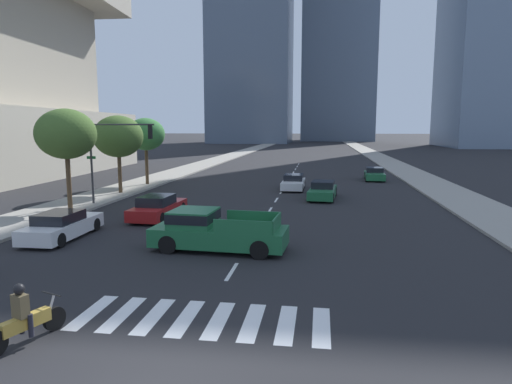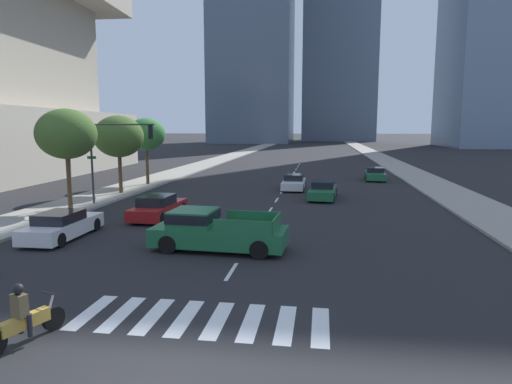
% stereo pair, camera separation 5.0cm
% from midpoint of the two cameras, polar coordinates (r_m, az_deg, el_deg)
% --- Properties ---
extents(sidewalk_east, '(4.00, 260.00, 0.15)m').
position_cam_midpoint_polar(sidewalk_east, '(38.71, 23.01, 0.16)').
color(sidewalk_east, gray).
rests_on(sidewalk_east, ground).
extents(sidewalk_west, '(4.00, 260.00, 0.15)m').
position_cam_midpoint_polar(sidewalk_west, '(40.70, -14.76, 0.91)').
color(sidewalk_west, gray).
rests_on(sidewalk_west, ground).
extents(crosswalk_near, '(6.75, 2.36, 0.01)m').
position_cam_midpoint_polar(crosswalk_near, '(12.44, -6.88, -15.80)').
color(crosswalk_near, silver).
rests_on(crosswalk_near, ground).
extents(lane_divider_center, '(0.14, 50.00, 0.01)m').
position_cam_midpoint_polar(lane_divider_center, '(39.39, 3.86, 0.82)').
color(lane_divider_center, silver).
rests_on(lane_divider_center, ground).
extents(motorcycle_lead, '(1.00, 2.05, 1.49)m').
position_cam_midpoint_polar(motorcycle_lead, '(12.18, -27.46, -14.28)').
color(motorcycle_lead, black).
rests_on(motorcycle_lead, ground).
extents(pickup_truck, '(5.69, 2.44, 1.67)m').
position_cam_midpoint_polar(pickup_truck, '(18.69, -5.47, -4.94)').
color(pickup_truck, '#1E6038').
rests_on(pickup_truck, ground).
extents(sedan_white_0, '(1.83, 4.57, 1.24)m').
position_cam_midpoint_polar(sedan_white_0, '(37.00, 4.91, 1.22)').
color(sedan_white_0, silver).
rests_on(sedan_white_0, ground).
extents(sedan_green_1, '(2.16, 4.76, 1.25)m').
position_cam_midpoint_polar(sedan_green_1, '(32.39, 8.63, 0.17)').
color(sedan_green_1, '#1E6038').
rests_on(sedan_green_1, ground).
extents(sedan_green_2, '(2.01, 4.47, 1.23)m').
position_cam_midpoint_polar(sedan_green_2, '(44.99, 15.03, 2.21)').
color(sedan_green_2, '#1E6038').
rests_on(sedan_green_2, ground).
extents(sedan_red_3, '(1.96, 4.83, 1.31)m').
position_cam_midpoint_polar(sedan_red_3, '(25.75, -12.36, -1.94)').
color(sedan_red_3, maroon).
rests_on(sedan_red_3, ground).
extents(sedan_white_4, '(1.86, 4.65, 1.27)m').
position_cam_midpoint_polar(sedan_white_4, '(22.38, -23.52, -3.99)').
color(sedan_white_4, silver).
rests_on(sedan_white_4, ground).
extents(traffic_signal_far, '(4.61, 0.28, 5.52)m').
position_cam_midpoint_polar(traffic_signal_far, '(30.05, -17.55, 5.72)').
color(traffic_signal_far, '#333335').
rests_on(traffic_signal_far, sidewalk_west).
extents(street_tree_nearest, '(3.54, 3.54, 6.05)m').
position_cam_midpoint_polar(street_tree_nearest, '(29.18, -23.06, 6.82)').
color(street_tree_nearest, '#4C3823').
rests_on(street_tree_nearest, sidewalk_west).
extents(street_tree_second, '(3.70, 3.70, 5.84)m').
position_cam_midpoint_polar(street_tree_second, '(35.33, -17.13, 6.79)').
color(street_tree_second, '#4C3823').
rests_on(street_tree_second, sidewalk_west).
extents(street_tree_third, '(3.30, 3.30, 5.76)m').
position_cam_midpoint_polar(street_tree_third, '(40.24, -13.84, 7.17)').
color(street_tree_third, '#4C3823').
rests_on(street_tree_third, sidewalk_west).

